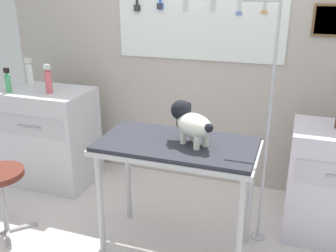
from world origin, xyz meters
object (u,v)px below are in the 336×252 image
Objects in this scene: dog at (190,122)px; cabinet_right at (334,184)px; counter_left at (51,137)px; grooming_table at (177,154)px; pump_bottle_white at (8,82)px; grooming_arm at (266,139)px.

dog is 0.42× the size of cabinet_right.
dog is at bearing -20.48° from counter_left.
grooming_table is 4.90× the size of pump_bottle_white.
counter_left is (-2.03, 0.29, -0.36)m from grooming_arm.
grooming_table is at bearing -169.96° from dog.
grooming_table is 1.82m from pump_bottle_white.
grooming_arm reaches higher than cabinet_right.
pump_bottle_white is (-0.27, -0.17, 0.56)m from counter_left.
cabinet_right is at bearing 26.72° from grooming_table.
grooming_arm is (0.56, 0.31, 0.07)m from grooming_table.
dog is 1.63× the size of pump_bottle_white.
dog is (0.09, 0.02, 0.24)m from grooming_table.
cabinet_right is (0.99, 0.53, -0.56)m from dog.
dog is (-0.47, -0.30, 0.17)m from grooming_arm.
counter_left is 0.65m from pump_bottle_white.
grooming_table is at bearing -13.89° from pump_bottle_white.
cabinet_right is 3.91× the size of pump_bottle_white.
cabinet_right is at bearing 2.26° from pump_bottle_white.
grooming_arm is 4.84× the size of dog.
grooming_arm is 1.89× the size of counter_left.
pump_bottle_white reaches higher than dog.
grooming_arm is 7.88× the size of pump_bottle_white.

